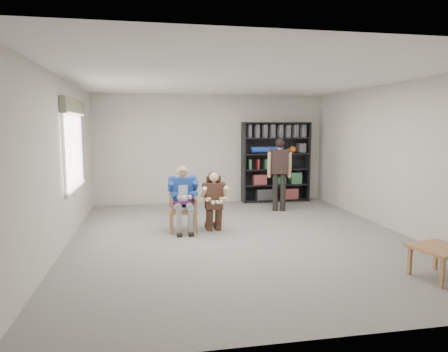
{
  "coord_description": "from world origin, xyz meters",
  "views": [
    {
      "loc": [
        -1.59,
        -6.8,
        1.99
      ],
      "look_at": [
        -0.2,
        0.6,
        1.05
      ],
      "focal_mm": 32.0,
      "sensor_mm": 36.0,
      "label": 1
    }
  ],
  "objects": [
    {
      "name": "seated_man",
      "position": [
        -0.98,
        0.66,
        0.63
      ],
      "size": [
        0.55,
        0.76,
        1.26
      ],
      "primitive_type": null,
      "rotation": [
        0.0,
        0.0,
        0.01
      ],
      "color": "navy",
      "rests_on": "floor"
    },
    {
      "name": "kneeling_woman",
      "position": [
        -0.4,
        0.54,
        0.57
      ],
      "size": [
        0.49,
        0.78,
        1.15
      ],
      "primitive_type": null,
      "rotation": [
        0.0,
        0.0,
        0.01
      ],
      "color": "#3B281A",
      "rests_on": "floor"
    },
    {
      "name": "floor",
      "position": [
        0.0,
        0.0,
        0.0
      ],
      "size": [
        6.0,
        7.0,
        0.01
      ],
      "primitive_type": "cube",
      "color": "slate",
      "rests_on": "ground"
    },
    {
      "name": "side_table",
      "position": [
        2.12,
        -2.36,
        0.21
      ],
      "size": [
        0.73,
        0.73,
        0.43
      ],
      "primitive_type": null,
      "rotation": [
        0.0,
        0.0,
        0.22
      ],
      "color": "#9B6A3B",
      "rests_on": "floor"
    },
    {
      "name": "room_shell",
      "position": [
        0.0,
        0.0,
        1.4
      ],
      "size": [
        6.0,
        7.0,
        2.8
      ],
      "primitive_type": null,
      "color": "beige",
      "rests_on": "ground"
    },
    {
      "name": "standing_man",
      "position": [
        1.4,
        2.08,
        0.85
      ],
      "size": [
        0.58,
        0.42,
        1.7
      ],
      "primitive_type": null,
      "rotation": [
        0.0,
        0.0,
        -0.27
      ],
      "color": "black",
      "rests_on": "floor"
    },
    {
      "name": "bookshelf",
      "position": [
        1.7,
        3.28,
        1.05
      ],
      "size": [
        1.8,
        0.38,
        2.1
      ],
      "primitive_type": null,
      "color": "black",
      "rests_on": "floor"
    },
    {
      "name": "armchair",
      "position": [
        -0.98,
        0.66,
        0.48
      ],
      "size": [
        0.57,
        0.55,
        0.97
      ],
      "primitive_type": null,
      "rotation": [
        0.0,
        0.0,
        0.01
      ],
      "color": "#9B6A3B",
      "rests_on": "floor"
    },
    {
      "name": "window_left",
      "position": [
        -2.95,
        1.0,
        1.63
      ],
      "size": [
        0.16,
        2.0,
        1.75
      ],
      "primitive_type": null,
      "color": "silver",
      "rests_on": "room_shell"
    }
  ]
}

